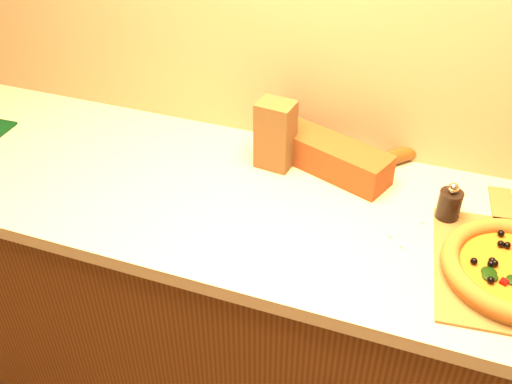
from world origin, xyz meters
The scene contains 8 objects.
cabinet centered at (0.00, 1.43, 0.43)m, with size 2.80×0.65×0.86m, color #4C2810.
countertop centered at (0.00, 1.43, 0.88)m, with size 2.84×0.68×0.04m, color beige.
pizza_peel centered at (0.54, 1.38, 0.90)m, with size 0.39×0.55×0.01m.
pepper_grinder centered at (0.38, 1.51, 0.95)m, with size 0.06×0.06×0.11m.
rolling_pin centered at (0.21, 1.72, 0.92)m, with size 0.24×0.26×0.05m.
bread_bag centered at (0.05, 1.62, 0.95)m, with size 0.34×0.11×0.09m, color brown.
paper_bag centered at (-0.12, 1.60, 1.00)m, with size 0.10×0.08×0.20m, color brown.
dark_jar centered at (-0.12, 1.68, 0.96)m, with size 0.08×0.08×0.13m.
Camera 1 is at (0.30, 0.27, 1.85)m, focal length 40.00 mm.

